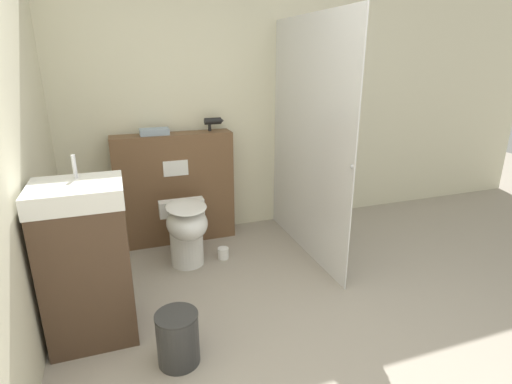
{
  "coord_description": "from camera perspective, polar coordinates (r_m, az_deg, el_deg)",
  "views": [
    {
      "loc": [
        -0.8,
        -1.43,
        1.7
      ],
      "look_at": [
        0.19,
        1.39,
        0.67
      ],
      "focal_mm": 28.0,
      "sensor_mm": 36.0,
      "label": 1
    }
  ],
  "objects": [
    {
      "name": "waste_bin",
      "position": [
        2.48,
        -11.09,
        -19.83
      ],
      "size": [
        0.25,
        0.25,
        0.32
      ],
      "color": "#2D2D2D",
      "rests_on": "ground_plane"
    },
    {
      "name": "hair_drier",
      "position": [
        3.77,
        -6.09,
        9.99
      ],
      "size": [
        0.18,
        0.06,
        0.12
      ],
      "color": "black",
      "rests_on": "partition_panel"
    },
    {
      "name": "partition_panel",
      "position": [
        3.82,
        -11.43,
        0.48
      ],
      "size": [
        1.08,
        0.23,
        1.04
      ],
      "color": "brown",
      "rests_on": "ground_plane"
    },
    {
      "name": "sink_vanity",
      "position": [
        2.66,
        -23.01,
        -9.32
      ],
      "size": [
        0.51,
        0.43,
        1.15
      ],
      "color": "#473323",
      "rests_on": "ground_plane"
    },
    {
      "name": "spare_toilet_roll",
      "position": [
        3.57,
        -4.7,
        -8.7
      ],
      "size": [
        0.1,
        0.1,
        0.1
      ],
      "color": "white",
      "rests_on": "ground_plane"
    },
    {
      "name": "toilet",
      "position": [
        3.38,
        -9.9,
        -5.2
      ],
      "size": [
        0.38,
        0.53,
        0.56
      ],
      "color": "white",
      "rests_on": "ground_plane"
    },
    {
      "name": "shower_glass",
      "position": [
        3.45,
        7.39,
        7.19
      ],
      "size": [
        0.04,
        1.48,
        2.02
      ],
      "color": "silver",
      "rests_on": "ground_plane"
    },
    {
      "name": "folded_towel",
      "position": [
        3.67,
        -14.32,
        8.35
      ],
      "size": [
        0.25,
        0.14,
        0.06
      ],
      "color": "#8C9EAD",
      "rests_on": "partition_panel"
    },
    {
      "name": "wall_back",
      "position": [
        3.9,
        -7.45,
        12.12
      ],
      "size": [
        8.0,
        0.06,
        2.5
      ],
      "color": "beige",
      "rests_on": "ground_plane"
    }
  ]
}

